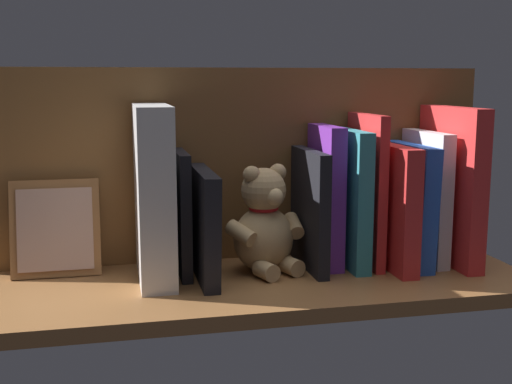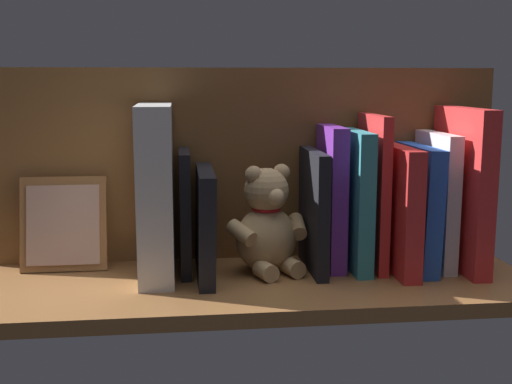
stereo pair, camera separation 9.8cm
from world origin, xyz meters
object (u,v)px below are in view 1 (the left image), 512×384
(teddy_bear, at_px, (264,225))
(dictionary_thick_white, at_px, (154,194))
(picture_frame_leaning, at_px, (56,229))
(book_0, at_px, (451,185))

(teddy_bear, relative_size, dictionary_thick_white, 0.64)
(teddy_bear, bearing_deg, picture_frame_leaning, -28.61)
(teddy_bear, distance_m, picture_frame_leaning, 0.32)
(book_0, bearing_deg, dictionary_thick_white, -0.75)
(dictionary_thick_white, bearing_deg, teddy_bear, -178.02)
(dictionary_thick_white, height_order, picture_frame_leaning, dictionary_thick_white)
(teddy_bear, bearing_deg, dictionary_thick_white, -17.49)
(teddy_bear, xyz_separation_m, dictionary_thick_white, (0.17, 0.01, 0.06))
(picture_frame_leaning, bearing_deg, dictionary_thick_white, 158.87)
(dictionary_thick_white, bearing_deg, book_0, 179.25)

